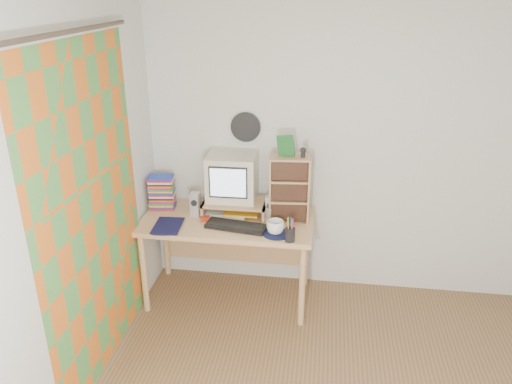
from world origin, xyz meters
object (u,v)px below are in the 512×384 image
(keyboard, at_px, (236,226))
(diary, at_px, (154,224))
(mug, at_px, (275,227))
(desk, at_px, (229,230))
(dvd_stack, at_px, (162,192))
(crt_monitor, at_px, (232,177))
(cd_rack, at_px, (289,188))

(keyboard, xyz_separation_m, diary, (-0.64, -0.07, 0.01))
(mug, bearing_deg, desk, 148.05)
(diary, bearing_deg, dvd_stack, 94.27)
(desk, relative_size, crt_monitor, 3.53)
(dvd_stack, xyz_separation_m, cd_rack, (1.08, -0.06, 0.12))
(desk, xyz_separation_m, crt_monitor, (0.01, 0.09, 0.44))
(mug, xyz_separation_m, diary, (-0.95, -0.03, -0.03))
(cd_rack, bearing_deg, crt_monitor, 166.18)
(desk, distance_m, mug, 0.52)
(dvd_stack, xyz_separation_m, diary, (0.05, -0.36, -0.12))
(crt_monitor, distance_m, dvd_stack, 0.62)
(desk, distance_m, cd_rack, 0.64)
(dvd_stack, distance_m, cd_rack, 1.09)
(crt_monitor, distance_m, keyboard, 0.43)
(dvd_stack, xyz_separation_m, mug, (1.00, -0.34, -0.09))
(mug, bearing_deg, cd_rack, 74.03)
(cd_rack, bearing_deg, keyboard, -155.10)
(crt_monitor, distance_m, mug, 0.59)
(keyboard, xyz_separation_m, mug, (0.31, -0.05, 0.04))
(crt_monitor, bearing_deg, cd_rack, -9.76)
(crt_monitor, relative_size, diary, 1.53)
(dvd_stack, bearing_deg, mug, -26.49)
(desk, distance_m, crt_monitor, 0.45)
(crt_monitor, height_order, mug, crt_monitor)
(dvd_stack, bearing_deg, desk, -15.46)
(keyboard, distance_m, mug, 0.32)
(desk, xyz_separation_m, dvd_stack, (-0.59, 0.08, 0.28))
(crt_monitor, distance_m, diary, 0.72)
(keyboard, relative_size, dvd_stack, 1.63)
(cd_rack, bearing_deg, mug, -111.11)
(keyboard, height_order, dvd_stack, dvd_stack)
(crt_monitor, relative_size, mug, 2.94)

